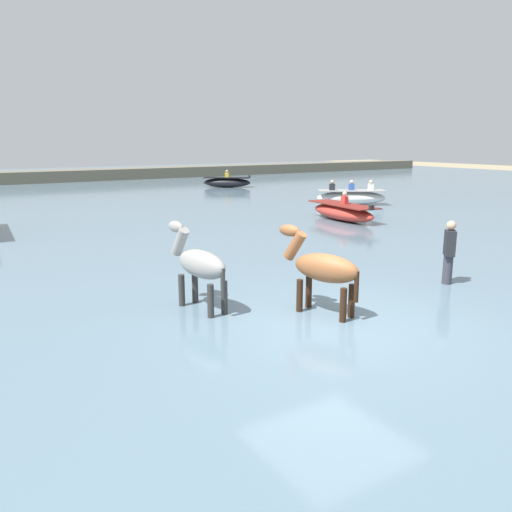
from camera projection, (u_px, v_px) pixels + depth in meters
ground_plane at (333, 338)px, 8.61m from camera, size 120.00×120.00×0.00m
water_surface at (134, 238)px, 16.82m from camera, size 90.00×90.00×0.26m
horse_lead_chestnut at (323, 270)px, 8.90m from camera, size 0.83×1.64×1.79m
horse_trailing_grey at (199, 266)px, 9.15m from camera, size 0.64×1.67×1.80m
boat_far_offshore at (351, 197)px, 24.29m from camera, size 3.45×2.73×1.18m
boat_distant_east at (227, 182)px, 33.52m from camera, size 3.14×2.80×1.13m
boat_mid_channel at (343, 212)px, 19.65m from camera, size 1.37×3.57×1.10m
person_wading_mid at (449, 256)px, 10.82m from camera, size 0.36×0.37×1.63m
far_shoreline at (21, 179)px, 36.73m from camera, size 80.00×2.40×1.10m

